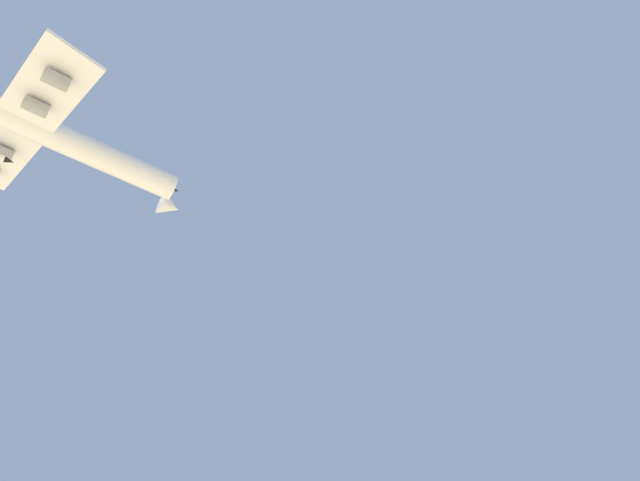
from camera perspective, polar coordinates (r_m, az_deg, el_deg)
carrier_jet at (r=144.16m, az=-27.78°, el=10.57°), size 58.61×63.20×21.75m
chase_jet_trailing at (r=162.42m, az=-16.89°, el=6.07°), size 10.77×14.32×4.00m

